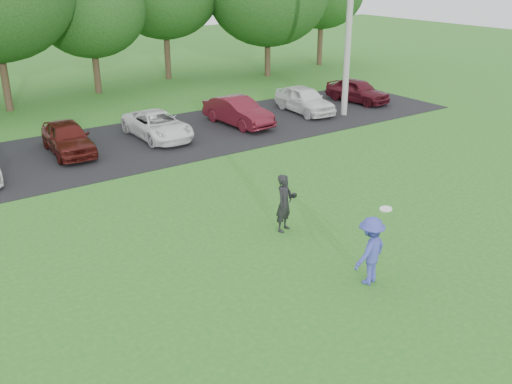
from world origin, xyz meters
The scene contains 7 objects.
ground centered at (0.00, 0.00, 0.00)m, with size 100.00×100.00×0.00m, color #276F1F.
parking_lot centered at (0.00, 13.00, 0.01)m, with size 32.00×6.50×0.03m, color black.
utility_pole centered at (10.74, 11.64, 5.03)m, with size 0.28×0.28×10.06m, color #989793.
frisbee_player centered at (0.81, 0.20, 0.80)m, with size 1.15×0.82×1.82m.
camera_bystander centered at (0.88, 3.44, 0.80)m, with size 0.69×0.59×1.60m.
parked_cars centered at (-1.75, 13.03, 0.62)m, with size 28.17×4.98×1.25m.
tree_row centered at (1.51, 22.76, 4.91)m, with size 42.39×9.85×8.64m.
Camera 1 is at (-7.73, -7.58, 6.82)m, focal length 40.00 mm.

